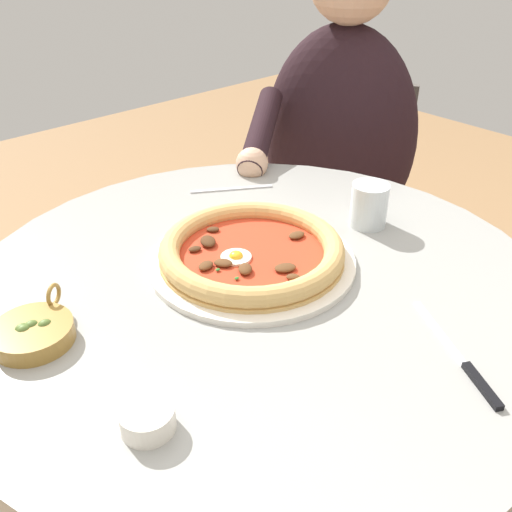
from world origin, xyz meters
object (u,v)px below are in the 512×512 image
object	(u,v)px
dining_table	(258,348)
cafe_chair_diner	(341,199)
fork_utensil	(232,189)
steak_knife	(466,366)
ramekin_capers	(147,418)
olive_pan	(33,332)
pizza_on_plate	(252,253)
water_glass	(367,207)
diner_person	(333,206)

from	to	relation	value
dining_table	cafe_chair_diner	size ratio (longest dim) A/B	1.12
fork_utensil	steak_knife	bearing A→B (deg)	78.99
dining_table	ramekin_capers	xyz separation A→B (m)	(0.29, 0.13, 0.16)
steak_knife	fork_utensil	size ratio (longest dim) A/B	1.29
olive_pan	pizza_on_plate	bearing A→B (deg)	171.45
ramekin_capers	olive_pan	distance (m)	0.23
cafe_chair_diner	dining_table	bearing A→B (deg)	30.49
water_glass	cafe_chair_diner	bearing A→B (deg)	-137.11
steak_knife	diner_person	xyz separation A→B (m)	(-0.54, -0.68, -0.21)
pizza_on_plate	diner_person	size ratio (longest dim) A/B	0.28
olive_pan	diner_person	distance (m)	0.98
ramekin_capers	olive_pan	size ratio (longest dim) A/B	0.52
olive_pan	fork_utensil	distance (m)	0.53
steak_knife	fork_utensil	distance (m)	0.61
dining_table	diner_person	size ratio (longest dim) A/B	0.77
diner_person	cafe_chair_diner	xyz separation A→B (m)	(-0.12, -0.07, -0.04)
water_glass	fork_utensil	xyz separation A→B (m)	(0.09, -0.28, -0.03)
pizza_on_plate	ramekin_capers	distance (m)	0.36
steak_knife	water_glass	bearing A→B (deg)	-122.26
dining_table	water_glass	distance (m)	0.32
water_glass	cafe_chair_diner	distance (m)	0.68
water_glass	olive_pan	distance (m)	0.59
diner_person	cafe_chair_diner	size ratio (longest dim) A/B	1.46
dining_table	water_glass	world-z (taller)	water_glass
pizza_on_plate	diner_person	world-z (taller)	diner_person
diner_person	pizza_on_plate	bearing A→B (deg)	28.46
cafe_chair_diner	ramekin_capers	bearing A→B (deg)	28.97
water_glass	ramekin_capers	bearing A→B (deg)	13.96
dining_table	fork_utensil	world-z (taller)	fork_utensil
dining_table	steak_knife	bearing A→B (deg)	100.88
diner_person	cafe_chair_diner	bearing A→B (deg)	-150.21
ramekin_capers	cafe_chair_diner	world-z (taller)	cafe_chair_diner
cafe_chair_diner	diner_person	bearing A→B (deg)	29.79
water_glass	ramekin_capers	world-z (taller)	water_glass
dining_table	diner_person	distance (m)	0.70
water_glass	fork_utensil	distance (m)	0.29
dining_table	steak_knife	size ratio (longest dim) A/B	4.86
pizza_on_plate	steak_knife	bearing A→B (deg)	95.98
fork_utensil	diner_person	xyz separation A→B (m)	(-0.42, -0.08, -0.21)
water_glass	steak_knife	bearing A→B (deg)	57.74
fork_utensil	olive_pan	bearing A→B (deg)	20.26
water_glass	fork_utensil	world-z (taller)	water_glass
steak_knife	ramekin_capers	size ratio (longest dim) A/B	3.05
ramekin_capers	cafe_chair_diner	size ratio (longest dim) A/B	0.08
steak_knife	ramekin_capers	world-z (taller)	ramekin_capers
dining_table	diner_person	xyz separation A→B (m)	(-0.60, -0.36, -0.07)
dining_table	pizza_on_plate	size ratio (longest dim) A/B	2.76
steak_knife	fork_utensil	bearing A→B (deg)	-101.01
water_glass	diner_person	bearing A→B (deg)	-133.46
steak_knife	ramekin_capers	distance (m)	0.40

